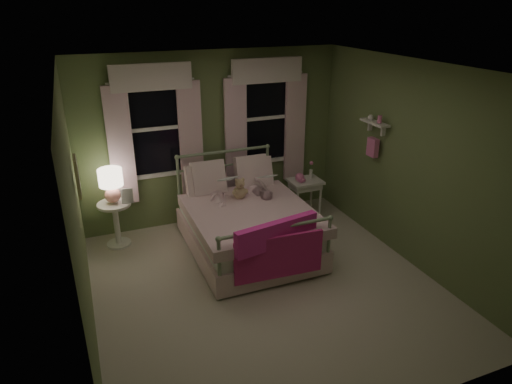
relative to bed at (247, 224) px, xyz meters
name	(u,v)px	position (x,y,z in m)	size (l,w,h in m)	color
room_shell	(267,188)	(-0.11, -0.94, 0.92)	(4.20, 4.20, 4.20)	beige
bed	(247,224)	(0.00, 0.00, 0.00)	(1.58, 2.04, 1.18)	white
pink_throw	(278,244)	(0.00, -1.03, 0.23)	(1.10, 0.29, 0.71)	#F12FA5
child_left	(217,179)	(-0.28, 0.42, 0.56)	(0.27, 0.18, 0.75)	#F7D1DD
child_right	(254,172)	(0.28, 0.42, 0.58)	(0.38, 0.30, 0.79)	#F7D1DD
book_left	(222,184)	(-0.28, 0.17, 0.58)	(0.20, 0.27, 0.03)	beige
book_right	(261,181)	(0.28, 0.17, 0.54)	(0.20, 0.27, 0.02)	beige
teddy_bear	(240,190)	(0.00, 0.26, 0.41)	(0.23, 0.19, 0.31)	tan
nightstand_left	(116,218)	(-1.66, 0.79, 0.03)	(0.46, 0.46, 0.65)	white
table_lamp	(111,183)	(-1.66, 0.79, 0.57)	(0.32, 0.32, 0.49)	#F99F93
book_nightstand	(122,204)	(-1.56, 0.71, 0.27)	(0.16, 0.22, 0.02)	beige
nightstand_right	(305,186)	(1.20, 0.58, 0.17)	(0.50, 0.40, 0.64)	white
pink_toy	(300,178)	(1.10, 0.57, 0.32)	(0.14, 0.19, 0.14)	pink
bud_vase	(311,170)	(1.32, 0.63, 0.41)	(0.06, 0.06, 0.28)	white
window_left	(155,124)	(-0.96, 1.09, 1.24)	(1.34, 0.13, 1.96)	black
window_right	(266,114)	(0.74, 1.09, 1.24)	(1.34, 0.13, 1.96)	black
wall_shelf	(374,135)	(1.79, -0.24, 1.14)	(0.15, 0.50, 0.60)	white
framed_picture	(77,176)	(-2.05, -0.34, 1.12)	(0.03, 0.32, 0.42)	beige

